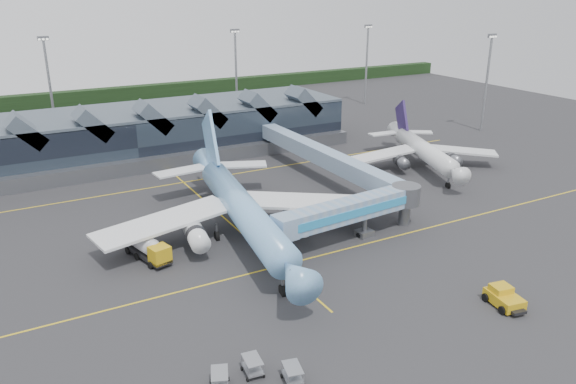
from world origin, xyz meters
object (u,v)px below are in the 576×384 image
main_airliner (240,206)px  jet_bridge (360,208)px  regional_jet (422,149)px  fuel_truck (145,245)px  pushback_tug (504,298)px

main_airliner → jet_bridge: (13.90, -8.52, -0.03)m
regional_jet → fuel_truck: regional_jet is taller
regional_jet → fuel_truck: 57.90m
regional_jet → pushback_tug: regional_jet is taller
main_airliner → pushback_tug: bearing=-51.7°
jet_bridge → regional_jet: bearing=30.3°
fuel_truck → regional_jet: bearing=-2.1°
pushback_tug → main_airliner: bearing=129.5°
main_airliner → jet_bridge: main_airliner is taller
jet_bridge → pushback_tug: size_ratio=4.82×
main_airliner → fuel_truck: size_ratio=5.03×
main_airliner → regional_jet: bearing=24.1°
jet_bridge → main_airliner: bearing=143.7°
main_airliner → regional_jet: main_airliner is taller
fuel_truck → jet_bridge: bearing=-31.1°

